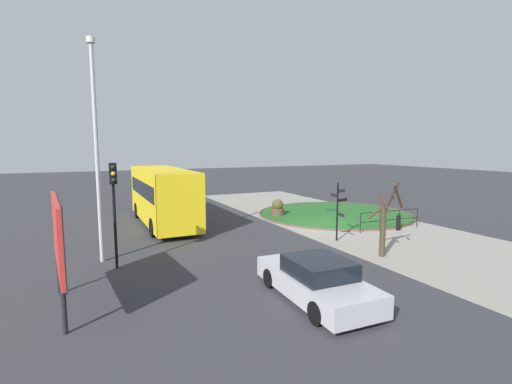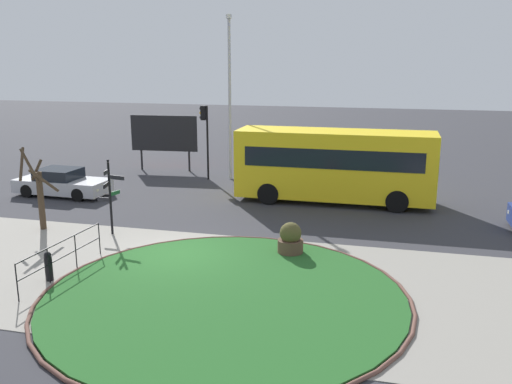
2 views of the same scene
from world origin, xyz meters
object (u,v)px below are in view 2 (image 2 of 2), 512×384
(signpost_directional, at_px, (110,193))
(billboard_right, at_px, (164,134))
(bollard_foreground, at_px, (49,266))
(car_near_lane, at_px, (62,183))
(street_tree_bare, at_px, (38,191))
(bus_yellow, at_px, (335,165))
(traffic_light_near, at_px, (205,126))
(planter_near_signpost, at_px, (290,240))
(lamppost_tall, at_px, (230,94))

(signpost_directional, bearing_deg, billboard_right, 103.93)
(bollard_foreground, height_order, car_near_lane, car_near_lane)
(car_near_lane, height_order, street_tree_bare, street_tree_bare)
(signpost_directional, relative_size, bus_yellow, 0.32)
(signpost_directional, distance_m, car_near_lane, 7.56)
(bollard_foreground, xyz_separation_m, traffic_light_near, (-0.15, 14.92, 2.50))
(traffic_light_near, distance_m, planter_near_signpost, 13.08)
(bus_yellow, relative_size, street_tree_bare, 2.77)
(billboard_right, bearing_deg, bus_yellow, -30.07)
(traffic_light_near, bearing_deg, lamppost_tall, -159.33)
(signpost_directional, distance_m, lamppost_tall, 11.34)
(signpost_directional, xyz_separation_m, bus_yellow, (7.71, 7.04, 0.13))
(planter_near_signpost, bearing_deg, street_tree_bare, 177.76)
(bus_yellow, bearing_deg, planter_near_signpost, -94.85)
(bus_yellow, bearing_deg, traffic_light_near, 156.24)
(bus_yellow, xyz_separation_m, street_tree_bare, (-10.74, -7.15, -0.23))
(bollard_foreground, height_order, planter_near_signpost, planter_near_signpost)
(car_near_lane, distance_m, lamppost_tall, 9.92)
(planter_near_signpost, bearing_deg, lamppost_tall, 116.13)
(car_near_lane, height_order, traffic_light_near, traffic_light_near)
(billboard_right, relative_size, planter_near_signpost, 3.50)
(lamppost_tall, xyz_separation_m, billboard_right, (-4.50, 1.28, -2.53))
(car_near_lane, height_order, billboard_right, billboard_right)
(lamppost_tall, xyz_separation_m, street_tree_bare, (-4.53, -10.94, -3.16))
(lamppost_tall, height_order, planter_near_signpost, lamppost_tall)
(traffic_light_near, relative_size, street_tree_bare, 1.25)
(bollard_foreground, bearing_deg, signpost_directional, 94.31)
(planter_near_signpost, bearing_deg, billboard_right, 128.56)
(bollard_foreground, xyz_separation_m, car_near_lane, (-5.83, 9.66, 0.13))
(planter_near_signpost, height_order, street_tree_bare, street_tree_bare)
(car_near_lane, xyz_separation_m, billboard_right, (2.48, 7.01, 1.58))
(traffic_light_near, distance_m, billboard_right, 3.73)
(lamppost_tall, bearing_deg, planter_near_signpost, -63.87)
(signpost_directional, xyz_separation_m, billboard_right, (-3.00, 12.11, 0.52))
(traffic_light_near, relative_size, planter_near_signpost, 3.51)
(street_tree_bare, bearing_deg, lamppost_tall, 67.49)
(signpost_directional, height_order, bollard_foreground, signpost_directional)
(billboard_right, distance_m, planter_near_signpost, 16.22)
(signpost_directional, distance_m, traffic_light_near, 10.44)
(bollard_foreground, distance_m, bus_yellow, 13.80)
(traffic_light_near, relative_size, lamppost_tall, 0.46)
(signpost_directional, xyz_separation_m, lamppost_tall, (1.50, 10.82, 3.06))
(signpost_directional, height_order, planter_near_signpost, signpost_directional)
(traffic_light_near, relative_size, billboard_right, 1.00)
(billboard_right, height_order, planter_near_signpost, billboard_right)
(signpost_directional, distance_m, bus_yellow, 10.44)
(signpost_directional, bearing_deg, bus_yellow, 42.40)
(bus_yellow, xyz_separation_m, car_near_lane, (-13.19, -1.94, -1.19))
(signpost_directional, bearing_deg, traffic_light_near, 88.92)
(bollard_foreground, distance_m, car_near_lane, 11.28)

